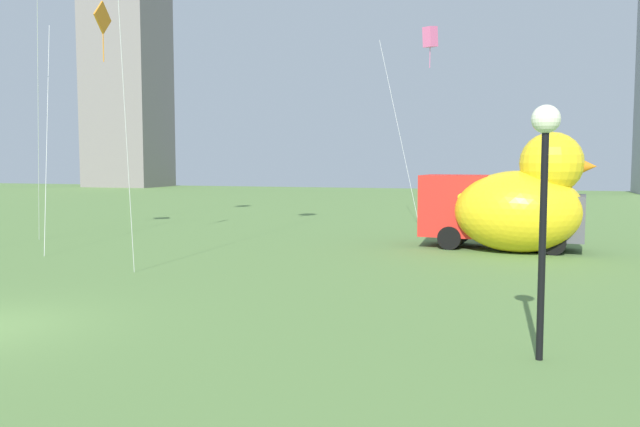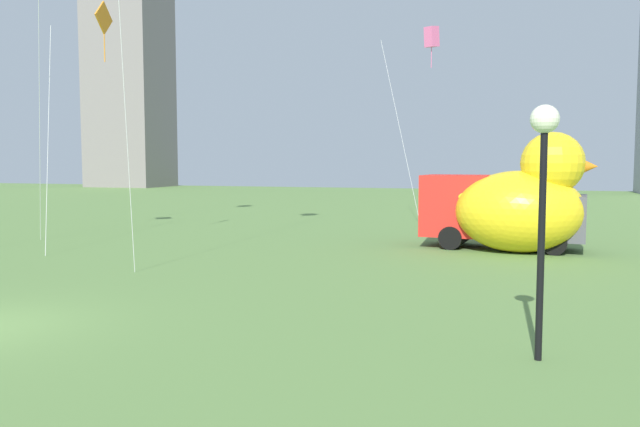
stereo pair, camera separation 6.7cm
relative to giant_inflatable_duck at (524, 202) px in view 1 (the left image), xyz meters
The scene contains 6 objects.
giant_inflatable_duck is the anchor object (origin of this frame).
lamppost 13.64m from the giant_inflatable_duck, 88.79° to the right, with size 0.48×0.48×4.33m.
box_truck 1.37m from the giant_inflatable_duck, 140.15° to the left, with size 6.23×2.81×2.85m.
city_skyline 51.55m from the giant_inflatable_duck, 99.15° to the left, with size 81.47×8.24×30.34m.
kite_pink 15.10m from the giant_inflatable_duck, 114.29° to the left, with size 3.33×3.38×10.89m.
kite_orange 17.60m from the giant_inflatable_duck, 168.23° to the right, with size 3.10×3.63×9.61m.
Camera 1 is at (10.60, -9.96, 3.39)m, focal length 35.98 mm.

